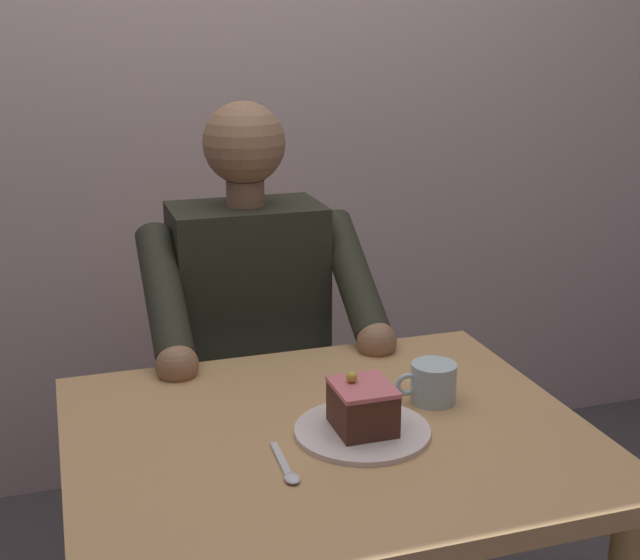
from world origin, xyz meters
TOP-DOWN VIEW (x-y plane):
  - dining_table at (0.00, 0.00)m, footprint 0.92×0.77m
  - chair at (0.00, -0.72)m, footprint 0.42×0.42m
  - seated_person at (0.00, -0.55)m, footprint 0.53×0.58m
  - dessert_plate at (-0.05, 0.03)m, footprint 0.24×0.24m
  - cake_slice at (-0.05, 0.03)m, footprint 0.10×0.11m
  - coffee_cup at (-0.23, -0.05)m, footprint 0.12×0.09m
  - dessert_spoon at (0.11, 0.12)m, footprint 0.03×0.14m

SIDE VIEW (x-z plane):
  - chair at x=0.00m, z-range 0.05..0.96m
  - dining_table at x=0.00m, z-range 0.27..0.98m
  - seated_person at x=0.00m, z-range 0.03..1.27m
  - dessert_spoon at x=0.11m, z-range 0.72..0.73m
  - dessert_plate at x=-0.05m, z-range 0.72..0.73m
  - coffee_cup at x=-0.23m, z-range 0.72..0.80m
  - cake_slice at x=-0.05m, z-range 0.72..0.82m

